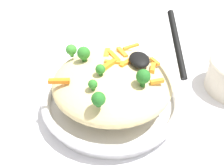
{
  "coord_description": "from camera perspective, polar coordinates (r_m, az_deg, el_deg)",
  "views": [
    {
      "loc": [
        0.38,
        -0.04,
        0.36
      ],
      "look_at": [
        0.0,
        0.0,
        0.06
      ],
      "focal_mm": 38.07,
      "sensor_mm": 36.0,
      "label": 1
    }
  ],
  "objects": [
    {
      "name": "broccoli_floret_5",
      "position": [
        0.4,
        -4.63,
        -0.1
      ],
      "size": [
        0.02,
        0.02,
        0.02
      ],
      "color": "#296820",
      "rests_on": "pasta_mound"
    },
    {
      "name": "carrot_piece_9",
      "position": [
        0.43,
        10.76,
        0.65
      ],
      "size": [
        0.01,
        0.03,
        0.01
      ],
      "primitive_type": "cube",
      "rotation": [
        0.0,
        0.0,
        1.74
      ],
      "color": "orange",
      "rests_on": "pasta_mound"
    },
    {
      "name": "broccoli_floret_2",
      "position": [
        0.41,
        7.5,
        1.73
      ],
      "size": [
        0.03,
        0.03,
        0.03
      ],
      "color": "#205B1C",
      "rests_on": "pasta_mound"
    },
    {
      "name": "serving_bowl",
      "position": [
        0.51,
        -0.0,
        -3.82
      ],
      "size": [
        0.29,
        0.29,
        0.04
      ],
      "color": "silver",
      "rests_on": "ground_plane"
    },
    {
      "name": "carrot_piece_3",
      "position": [
        0.54,
        4.6,
        8.96
      ],
      "size": [
        0.02,
        0.04,
        0.01
      ],
      "primitive_type": "cube",
      "rotation": [
        0.0,
        0.0,
        5.17
      ],
      "color": "orange",
      "rests_on": "pasta_mound"
    },
    {
      "name": "carrot_piece_10",
      "position": [
        0.47,
        0.82,
        5.17
      ],
      "size": [
        0.02,
        0.04,
        0.01
      ],
      "primitive_type": "cube",
      "rotation": [
        0.0,
        0.0,
        4.46
      ],
      "color": "orange",
      "rests_on": "pasta_mound"
    },
    {
      "name": "carrot_piece_2",
      "position": [
        0.49,
        10.24,
        5.33
      ],
      "size": [
        0.03,
        0.02,
        0.01
      ],
      "primitive_type": "cube",
      "rotation": [
        0.0,
        0.0,
        3.51
      ],
      "color": "orange",
      "rests_on": "pasta_mound"
    },
    {
      "name": "serving_spoon",
      "position": [
        0.47,
        9.63,
        7.16
      ],
      "size": [
        0.14,
        0.1,
        0.08
      ],
      "color": "black",
      "rests_on": "pasta_mound"
    },
    {
      "name": "carrot_piece_7",
      "position": [
        0.51,
        2.41,
        7.6
      ],
      "size": [
        0.04,
        0.02,
        0.01
      ],
      "primitive_type": "cube",
      "rotation": [
        0.0,
        0.0,
        3.44
      ],
      "color": "orange",
      "rests_on": "pasta_mound"
    },
    {
      "name": "broccoli_floret_3",
      "position": [
        0.51,
        -9.74,
        8.05
      ],
      "size": [
        0.02,
        0.02,
        0.03
      ],
      "color": "#377928",
      "rests_on": "pasta_mound"
    },
    {
      "name": "broccoli_floret_4",
      "position": [
        0.37,
        -3.27,
        -3.63
      ],
      "size": [
        0.02,
        0.02,
        0.03
      ],
      "color": "#205B1C",
      "rests_on": "pasta_mound"
    },
    {
      "name": "carrot_piece_1",
      "position": [
        0.51,
        -1.23,
        7.47
      ],
      "size": [
        0.04,
        0.02,
        0.01
      ],
      "primitive_type": "cube",
      "rotation": [
        0.0,
        0.0,
        6.1
      ],
      "color": "orange",
      "rests_on": "pasta_mound"
    },
    {
      "name": "pasta_mound",
      "position": [
        0.48,
        -0.0,
        0.64
      ],
      "size": [
        0.25,
        0.24,
        0.07
      ],
      "primitive_type": "ellipsoid",
      "color": "#DBC689",
      "rests_on": "serving_bowl"
    },
    {
      "name": "broccoli_floret_0",
      "position": [
        0.43,
        -2.8,
        3.52
      ],
      "size": [
        0.02,
        0.02,
        0.02
      ],
      "color": "#296820",
      "rests_on": "pasta_mound"
    },
    {
      "name": "broccoli_floret_1",
      "position": [
        0.48,
        -6.82,
        7.32
      ],
      "size": [
        0.03,
        0.03,
        0.03
      ],
      "color": "#296820",
      "rests_on": "pasta_mound"
    },
    {
      "name": "carrot_piece_8",
      "position": [
        0.44,
        -12.59,
        0.72
      ],
      "size": [
        0.01,
        0.04,
        0.01
      ],
      "primitive_type": "cube",
      "rotation": [
        0.0,
        0.0,
        4.64
      ],
      "color": "orange",
      "rests_on": "pasta_mound"
    },
    {
      "name": "carrot_piece_4",
      "position": [
        0.47,
        9.8,
        3.87
      ],
      "size": [
        0.03,
        0.02,
        0.01
      ],
      "primitive_type": "cube",
      "rotation": [
        0.0,
        0.0,
        5.95
      ],
      "color": "orange",
      "rests_on": "pasta_mound"
    },
    {
      "name": "carrot_piece_6",
      "position": [
        0.47,
        3.61,
        5.15
      ],
      "size": [
        0.03,
        0.04,
        0.01
      ],
      "primitive_type": "cube",
      "rotation": [
        0.0,
        0.0,
        5.46
      ],
      "color": "orange",
      "rests_on": "pasta_mound"
    },
    {
      "name": "carrot_piece_0",
      "position": [
        0.45,
        -0.85,
        4.3
      ],
      "size": [
        0.04,
        0.04,
        0.01
      ],
      "primitive_type": "cube",
      "rotation": [
        0.0,
        0.0,
        2.36
      ],
      "color": "orange",
      "rests_on": "pasta_mound"
    },
    {
      "name": "carrot_piece_5",
      "position": [
        0.49,
        0.45,
        6.68
      ],
      "size": [
        0.04,
        0.02,
        0.01
      ],
      "primitive_type": "cube",
      "rotation": [
        0.0,
        0.0,
        3.49
      ],
      "color": "orange",
      "rests_on": "pasta_mound"
    },
    {
      "name": "ground_plane",
      "position": [
        0.52,
        -0.0,
        -5.63
      ],
      "size": [
        2.4,
        2.4,
        0.0
      ],
      "primitive_type": "plane",
      "color": "silver"
    }
  ]
}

